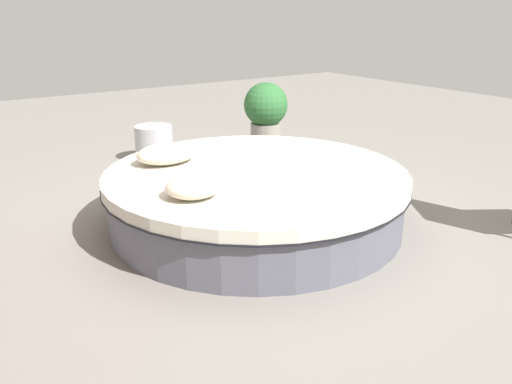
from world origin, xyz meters
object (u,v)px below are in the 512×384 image
(side_table, at_px, (154,143))
(throw_pillow_1, at_px, (193,187))
(round_bed, at_px, (256,197))
(planter, at_px, (266,115))
(throw_pillow_0, at_px, (167,154))

(side_table, bearing_deg, throw_pillow_1, 72.11)
(round_bed, xyz_separation_m, planter, (-1.30, -1.68, 0.28))
(throw_pillow_1, relative_size, planter, 0.44)
(planter, bearing_deg, round_bed, 52.31)
(throw_pillow_1, bearing_deg, round_bed, -159.54)
(round_bed, height_order, throw_pillow_1, throw_pillow_1)
(throw_pillow_0, relative_size, side_table, 1.20)
(throw_pillow_0, relative_size, throw_pillow_1, 1.35)
(side_table, bearing_deg, throw_pillow_0, 70.00)
(throw_pillow_0, xyz_separation_m, planter, (-1.82, -1.06, -0.03))
(throw_pillow_1, distance_m, planter, 2.82)
(round_bed, relative_size, throw_pillow_0, 4.70)
(side_table, bearing_deg, planter, 151.60)
(throw_pillow_1, bearing_deg, throw_pillow_0, -103.69)
(throw_pillow_0, bearing_deg, side_table, -110.00)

